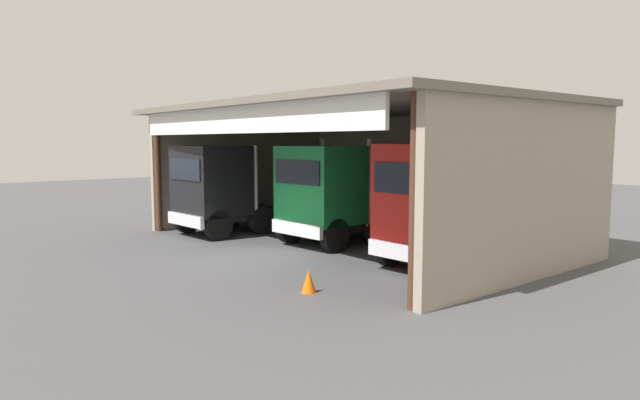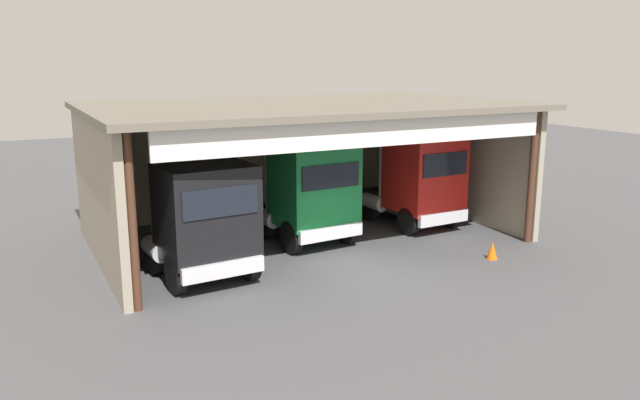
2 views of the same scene
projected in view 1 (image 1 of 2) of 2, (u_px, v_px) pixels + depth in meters
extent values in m
plane|color=#4C4C4F|center=(244.00, 259.00, 17.12)|extent=(80.00, 80.00, 0.00)
cube|color=#9E937F|center=(429.00, 173.00, 22.34)|extent=(14.04, 0.24, 4.66)
cube|color=#9E937F|center=(245.00, 170.00, 25.03)|extent=(0.24, 8.72, 4.66)
cube|color=#9E937F|center=(532.00, 192.00, 14.18)|extent=(0.24, 8.72, 4.66)
cube|color=#6E6759|center=(342.00, 108.00, 19.16)|extent=(14.64, 9.33, 0.20)
cylinder|color=#4C2D1E|center=(158.00, 174.00, 22.20)|extent=(0.24, 0.24, 4.66)
cylinder|color=#4C2D1E|center=(415.00, 203.00, 11.74)|extent=(0.24, 0.24, 4.66)
cube|color=white|center=(234.00, 118.00, 16.51)|extent=(12.64, 0.12, 0.90)
cube|color=black|center=(211.00, 180.00, 21.22)|extent=(2.66, 2.39, 2.64)
cube|color=black|center=(185.00, 169.00, 20.41)|extent=(2.13, 0.22, 0.79)
cube|color=silver|center=(185.00, 220.00, 20.59)|extent=(2.39, 0.33, 0.44)
cube|color=#232326|center=(245.00, 213.00, 22.43)|extent=(2.08, 2.95, 0.36)
cylinder|color=silver|center=(255.00, 183.00, 21.27)|extent=(0.18, 0.18, 2.90)
cylinder|color=silver|center=(223.00, 180.00, 22.91)|extent=(0.18, 0.18, 2.90)
cylinder|color=silver|center=(223.00, 208.00, 23.03)|extent=(0.65, 1.24, 0.56)
cylinder|color=black|center=(218.00, 225.00, 20.29)|extent=(0.38, 1.14, 1.12)
cylinder|color=black|center=(187.00, 219.00, 21.89)|extent=(0.38, 1.14, 1.12)
cylinder|color=black|center=(262.00, 220.00, 21.64)|extent=(0.38, 1.14, 1.12)
cylinder|color=black|center=(230.00, 215.00, 23.24)|extent=(0.38, 1.14, 1.12)
cube|color=#197F3D|center=(321.00, 185.00, 19.02)|extent=(2.70, 2.30, 2.65)
cube|color=black|center=(297.00, 172.00, 18.24)|extent=(2.16, 0.23, 0.79)
cube|color=silver|center=(297.00, 229.00, 18.42)|extent=(2.42, 0.35, 0.44)
cube|color=#232326|center=(353.00, 220.00, 20.31)|extent=(2.13, 3.16, 0.36)
cylinder|color=silver|center=(369.00, 185.00, 19.02)|extent=(0.18, 0.18, 3.14)
cylinder|color=silver|center=(323.00, 181.00, 20.67)|extent=(0.18, 0.18, 3.14)
cylinder|color=silver|center=(326.00, 215.00, 20.92)|extent=(0.65, 1.24, 0.56)
cylinder|color=black|center=(335.00, 235.00, 18.09)|extent=(0.39, 1.15, 1.13)
cylinder|color=black|center=(290.00, 227.00, 19.71)|extent=(0.39, 1.15, 1.13)
cylinder|color=black|center=(377.00, 228.00, 19.52)|extent=(0.39, 1.15, 1.13)
cylinder|color=black|center=(332.00, 222.00, 21.14)|extent=(0.39, 1.15, 1.13)
cube|color=red|center=(429.00, 194.00, 15.46)|extent=(2.46, 2.36, 2.79)
cube|color=black|center=(403.00, 178.00, 14.65)|extent=(2.00, 0.16, 0.84)
cube|color=silver|center=(401.00, 252.00, 14.84)|extent=(2.24, 0.27, 0.44)
cube|color=#232326|center=(469.00, 237.00, 16.98)|extent=(1.95, 3.83, 0.36)
cylinder|color=silver|center=(487.00, 203.00, 15.55)|extent=(0.18, 0.18, 2.78)
cylinder|color=silver|center=(426.00, 197.00, 17.12)|extent=(0.18, 0.18, 2.78)
cylinder|color=silver|center=(435.00, 230.00, 17.56)|extent=(0.62, 1.23, 0.56)
cylinder|color=black|center=(449.00, 260.00, 14.58)|extent=(0.35, 1.04, 1.03)
cylinder|color=black|center=(390.00, 249.00, 16.10)|extent=(0.35, 1.04, 1.03)
cylinder|color=black|center=(499.00, 248.00, 16.24)|extent=(0.35, 1.04, 1.03)
cylinder|color=black|center=(441.00, 239.00, 17.76)|extent=(0.35, 1.04, 1.03)
cylinder|color=#B21E19|center=(441.00, 227.00, 20.48)|extent=(0.58, 0.58, 0.94)
cube|color=black|center=(352.00, 216.00, 23.18)|extent=(0.90, 0.60, 1.00)
cone|color=orange|center=(309.00, 281.00, 13.29)|extent=(0.36, 0.36, 0.56)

